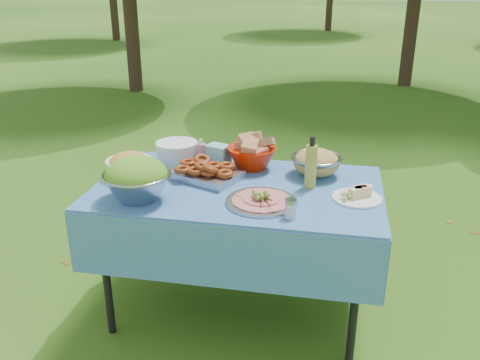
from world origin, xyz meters
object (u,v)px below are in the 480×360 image
Objects in this scene: salad_bowl at (137,179)px; charcuterie_platter at (261,195)px; plate_stack at (177,152)px; pasta_bowl_steel at (317,162)px; picnic_table at (238,251)px; oil_bottle at (311,162)px; bread_bowl at (252,152)px.

charcuterie_platter is (0.59, 0.07, -0.07)m from salad_bowl.
charcuterie_platter is (0.57, -0.48, -0.02)m from plate_stack.
pasta_bowl_steel reaches higher than plate_stack.
plate_stack is 0.81m from pasta_bowl_steel.
plate_stack is at bearing 175.93° from pasta_bowl_steel.
picnic_table is 4.24× the size of charcuterie_platter.
charcuterie_platter is at bearing 6.98° from salad_bowl.
oil_bottle is (0.78, -0.24, 0.08)m from plate_stack.
bread_bowl is at bearing -2.30° from plate_stack.
charcuterie_platter is at bearing -50.25° from picnic_table.
picnic_table is at bearing -170.73° from oil_bottle.
plate_stack is at bearing 162.98° from oil_bottle.
pasta_bowl_steel is (0.83, 0.50, -0.03)m from salad_bowl.
pasta_bowl_steel is at bearing 83.58° from oil_bottle.
bread_bowl reaches higher than picnic_table.
salad_bowl is (-0.44, -0.26, 0.49)m from picnic_table.
charcuterie_platter is at bearing -40.27° from plate_stack.
oil_bottle is at bearing -33.10° from bread_bowl.
pasta_bowl_steel is at bearing 61.07° from charcuterie_platter.
picnic_table is at bearing 129.75° from charcuterie_platter.
salad_bowl is at bearing -148.95° from pasta_bowl_steel.
oil_bottle reaches higher than picnic_table.
bread_bowl reaches higher than plate_stack.
charcuterie_platter is (-0.23, -0.43, -0.03)m from pasta_bowl_steel.
bread_bowl reaches higher than charcuterie_platter.
salad_bowl is 0.71m from bread_bowl.
pasta_bowl_steel reaches higher than picnic_table.
oil_bottle reaches higher than plate_stack.
bread_bowl is (0.46, 0.54, -0.02)m from salad_bowl.
bread_bowl is 1.03× the size of oil_bottle.
plate_stack reaches higher than charcuterie_platter.
bread_bowl is (0.44, -0.02, 0.03)m from plate_stack.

